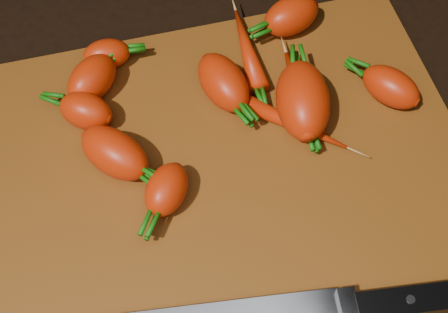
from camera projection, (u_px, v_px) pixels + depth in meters
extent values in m
cube|color=black|center=(226.00, 182.00, 0.64)|extent=(2.00, 2.00, 0.01)
cube|color=brown|center=(226.00, 177.00, 0.63)|extent=(0.50, 0.40, 0.01)
ellipsoid|color=red|center=(92.00, 79.00, 0.66)|extent=(0.08, 0.08, 0.04)
ellipsoid|color=red|center=(86.00, 111.00, 0.64)|extent=(0.07, 0.07, 0.04)
ellipsoid|color=red|center=(223.00, 82.00, 0.66)|extent=(0.06, 0.09, 0.05)
ellipsoid|color=red|center=(303.00, 100.00, 0.64)|extent=(0.07, 0.10, 0.06)
ellipsoid|color=red|center=(291.00, 16.00, 0.71)|extent=(0.08, 0.06, 0.04)
ellipsoid|color=red|center=(107.00, 54.00, 0.69)|extent=(0.05, 0.04, 0.03)
ellipsoid|color=red|center=(391.00, 87.00, 0.66)|extent=(0.07, 0.08, 0.04)
ellipsoid|color=red|center=(247.00, 48.00, 0.70)|extent=(0.03, 0.12, 0.02)
ellipsoid|color=red|center=(296.00, 125.00, 0.65)|extent=(0.10, 0.09, 0.02)
ellipsoid|color=red|center=(298.00, 93.00, 0.66)|extent=(0.04, 0.11, 0.03)
ellipsoid|color=red|center=(115.00, 153.00, 0.61)|extent=(0.08, 0.09, 0.05)
ellipsoid|color=red|center=(167.00, 189.00, 0.60)|extent=(0.06, 0.07, 0.04)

